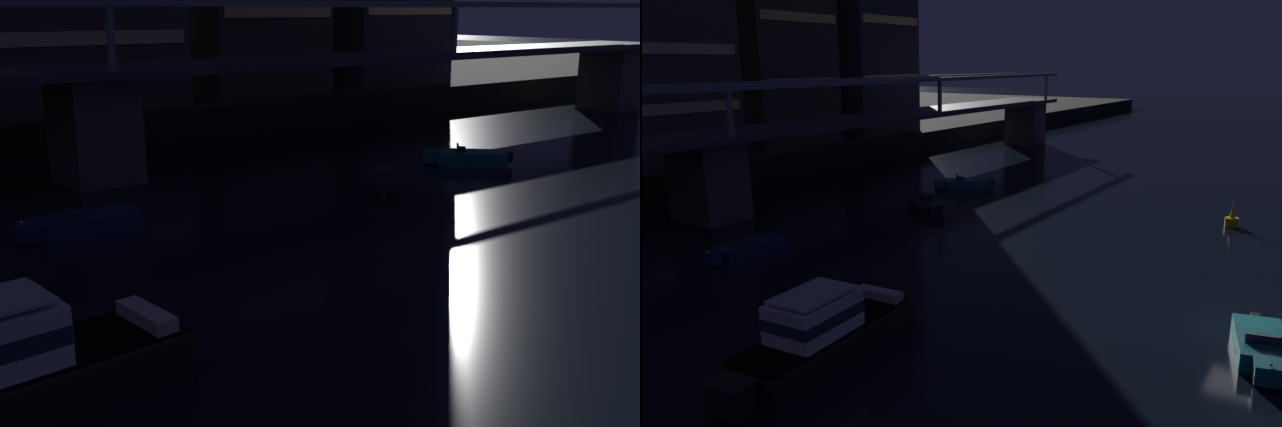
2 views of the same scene
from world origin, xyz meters
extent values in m
cube|color=#4C4944|center=(0.00, 35.05, 2.77)|extent=(3.60, 4.40, 5.55)
cube|color=#4C4944|center=(48.72, 35.05, 2.77)|extent=(3.60, 4.40, 5.55)
cube|color=#33333D|center=(0.00, 35.05, 5.78)|extent=(103.44, 6.40, 0.45)
cube|color=slate|center=(0.00, 32.15, 9.20)|extent=(103.44, 0.36, 0.36)
cube|color=slate|center=(0.00, 37.95, 9.20)|extent=(103.44, 0.36, 0.36)
cube|color=slate|center=(0.00, 32.15, 7.60)|extent=(0.30, 0.30, 3.20)
cube|color=slate|center=(24.36, 32.15, 7.60)|extent=(0.30, 0.30, 3.20)
cube|color=beige|center=(4.82, 45.48, 7.06)|extent=(12.66, 0.10, 0.90)
cube|color=#F2D172|center=(19.98, 46.23, 8.73)|extent=(10.05, 0.10, 0.90)
cube|color=#F2D172|center=(32.80, 44.74, 8.89)|extent=(9.95, 0.10, 0.90)
cube|color=black|center=(-11.05, 12.99, 0.60)|extent=(8.18, 3.22, 1.20)
cube|color=black|center=(-11.05, 12.99, 1.15)|extent=(8.26, 3.30, 0.10)
cube|color=#B7B2A8|center=(-7.66, 13.25, 1.38)|extent=(0.76, 2.12, 0.36)
cube|color=black|center=(10.17, 23.65, 0.40)|extent=(3.99, 4.08, 0.80)
cube|color=black|center=(11.82, 25.40, 0.45)|extent=(1.34, 1.33, 0.70)
cube|color=#283342|center=(10.76, 24.27, 0.98)|extent=(1.05, 1.00, 0.36)
cube|color=#262628|center=(10.59, 24.08, 0.92)|extent=(0.68, 0.68, 0.24)
cube|color=black|center=(8.70, 22.08, 0.50)|extent=(0.51, 0.51, 0.60)
sphere|color=red|center=(11.99, 25.58, 0.88)|extent=(0.12, 0.12, 0.12)
cube|color=#19234C|center=(-4.17, 25.75, 0.40)|extent=(4.05, 2.12, 0.80)
cube|color=#19234C|center=(-6.56, 25.95, 0.45)|extent=(0.98, 1.06, 0.70)
cube|color=#283342|center=(-5.01, 25.83, 0.98)|extent=(0.21, 1.35, 0.36)
cube|color=#262628|center=(-4.76, 25.80, 0.92)|extent=(0.45, 0.59, 0.24)
cube|color=black|center=(-2.02, 25.58, 0.50)|extent=(0.39, 0.39, 0.60)
sphere|color=beige|center=(-6.81, 25.98, 0.88)|extent=(0.12, 0.12, 0.12)
cube|color=#196066|center=(19.10, 25.61, 0.40)|extent=(4.01, 4.07, 0.80)
cube|color=#196066|center=(17.44, 27.35, 0.45)|extent=(1.34, 1.33, 0.70)
cube|color=#283342|center=(18.51, 26.23, 0.98)|extent=(1.04, 1.01, 0.36)
cube|color=#262628|center=(18.69, 26.05, 0.92)|extent=(0.68, 0.68, 0.24)
cube|color=black|center=(20.60, 24.06, 0.50)|extent=(0.51, 0.51, 0.60)
sphere|color=red|center=(17.26, 27.53, 0.88)|extent=(0.12, 0.12, 0.12)
camera|label=1|loc=(-15.29, -3.51, 8.85)|focal=42.72mm
camera|label=2|loc=(-26.46, -2.94, 10.92)|focal=34.83mm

